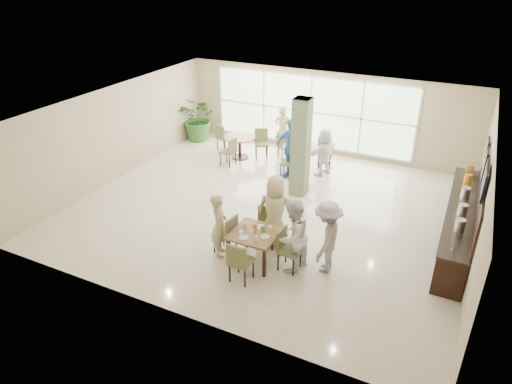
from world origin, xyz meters
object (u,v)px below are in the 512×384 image
at_px(round_table_right, 300,151).
at_px(round_table_left, 240,142).
at_px(teen_right, 293,236).
at_px(adult_standing, 283,130).
at_px(buffet_counter, 460,221).
at_px(potted_plant, 199,118).
at_px(teen_left, 219,225).
at_px(teen_far, 275,211).
at_px(main_table, 255,236).
at_px(adult_a, 291,149).
at_px(teen_standing, 327,237).
at_px(adult_b, 324,152).

bearing_deg(round_table_right, round_table_left, -179.17).
height_order(teen_right, adult_standing, adult_standing).
height_order(buffet_counter, potted_plant, buffet_counter).
bearing_deg(teen_left, buffet_counter, -80.59).
distance_m(round_table_right, teen_far, 4.51).
distance_m(main_table, teen_right, 0.86).
bearing_deg(adult_a, teen_right, -49.63).
relative_size(main_table, potted_plant, 0.60).
distance_m(teen_right, adult_a, 4.67).
height_order(teen_left, adult_a, adult_a).
height_order(round_table_right, teen_standing, teen_standing).
bearing_deg(main_table, buffet_counter, 35.44).
relative_size(teen_left, teen_right, 0.90).
bearing_deg(adult_b, adult_standing, -97.16).
height_order(round_table_left, teen_far, teen_far).
distance_m(round_table_right, teen_right, 5.39).
xyz_separation_m(teen_far, teen_right, (0.72, -0.70, -0.04)).
xyz_separation_m(round_table_right, potted_plant, (-4.26, 0.80, 0.25)).
bearing_deg(teen_standing, round_table_right, -155.45).
height_order(adult_b, adult_standing, adult_standing).
bearing_deg(round_table_left, round_table_right, 0.83).
height_order(round_table_left, teen_standing, teen_standing).
distance_m(main_table, adult_b, 5.09).
relative_size(main_table, round_table_right, 0.88).
height_order(buffet_counter, teen_far, buffet_counter).
bearing_deg(adult_b, adult_a, -29.89).
xyz_separation_m(main_table, buffet_counter, (3.98, 2.83, -0.11)).
relative_size(teen_standing, adult_standing, 0.96).
bearing_deg(round_table_right, teen_right, -70.67).
xyz_separation_m(main_table, adult_b, (-0.13, 5.09, 0.08)).
distance_m(main_table, round_table_left, 6.01).
relative_size(main_table, adult_b, 0.68).
bearing_deg(main_table, adult_a, 102.22).
xyz_separation_m(teen_left, adult_b, (0.71, 5.19, -0.02)).
distance_m(round_table_left, potted_plant, 2.28).
height_order(buffet_counter, adult_standing, buffet_counter).
bearing_deg(teen_left, potted_plant, 13.73).
xyz_separation_m(teen_far, adult_standing, (-2.03, 5.25, -0.03)).
relative_size(round_table_left, teen_right, 0.63).
relative_size(main_table, buffet_counter, 0.21).
bearing_deg(round_table_left, adult_b, -1.27).
bearing_deg(round_table_right, teen_left, -88.81).
relative_size(round_table_right, potted_plant, 0.68).
bearing_deg(adult_b, round_table_left, -69.91).
xyz_separation_m(main_table, round_table_right, (-0.94, 5.19, -0.08)).
xyz_separation_m(buffet_counter, adult_a, (-4.93, 1.59, 0.39)).
distance_m(potted_plant, teen_standing, 8.73).
distance_m(round_table_right, teen_standing, 5.38).
bearing_deg(teen_far, main_table, 73.21).
relative_size(buffet_counter, teen_standing, 2.84).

